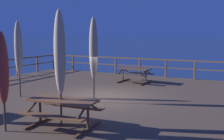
{
  "coord_description": "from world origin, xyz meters",
  "views": [
    {
      "loc": [
        5.48,
        -9.61,
        3.31
      ],
      "look_at": [
        0.0,
        0.97,
        1.77
      ],
      "focal_mm": 44.06,
      "sensor_mm": 36.0,
      "label": 1
    }
  ],
  "objects_px": {
    "picnic_table_front_left": "(134,72)",
    "patio_umbrella_short_front": "(60,53)",
    "patio_umbrella_tall_mid_left": "(18,49)",
    "patio_umbrella_short_back": "(94,49)",
    "patio_umbrella_tall_back_right": "(2,69)",
    "picnic_table_back_left": "(63,107)"
  },
  "relations": [
    {
      "from": "picnic_table_front_left",
      "to": "patio_umbrella_short_front",
      "type": "bearing_deg",
      "value": -82.74
    },
    {
      "from": "patio_umbrella_tall_mid_left",
      "to": "patio_umbrella_short_front",
      "type": "bearing_deg",
      "value": -29.94
    },
    {
      "from": "picnic_table_front_left",
      "to": "patio_umbrella_tall_mid_left",
      "type": "xyz_separation_m",
      "value": [
        -2.85,
        -5.3,
        1.42
      ]
    },
    {
      "from": "patio_umbrella_short_front",
      "to": "patio_umbrella_short_back",
      "type": "relative_size",
      "value": 1.01
    },
    {
      "from": "patio_umbrella_short_front",
      "to": "patio_umbrella_short_back",
      "type": "distance_m",
      "value": 2.81
    },
    {
      "from": "patio_umbrella_short_front",
      "to": "patio_umbrella_tall_back_right",
      "type": "bearing_deg",
      "value": -136.96
    },
    {
      "from": "patio_umbrella_tall_back_right",
      "to": "patio_umbrella_tall_mid_left",
      "type": "bearing_deg",
      "value": 130.55
    },
    {
      "from": "patio_umbrella_short_front",
      "to": "patio_umbrella_tall_back_right",
      "type": "relative_size",
      "value": 1.22
    },
    {
      "from": "patio_umbrella_short_front",
      "to": "patio_umbrella_tall_back_right",
      "type": "xyz_separation_m",
      "value": [
        -1.07,
        -1.0,
        -0.37
      ]
    },
    {
      "from": "patio_umbrella_tall_mid_left",
      "to": "picnic_table_front_left",
      "type": "bearing_deg",
      "value": 61.77
    },
    {
      "from": "picnic_table_front_left",
      "to": "patio_umbrella_tall_back_right",
      "type": "bearing_deg",
      "value": -90.79
    },
    {
      "from": "patio_umbrella_short_front",
      "to": "picnic_table_back_left",
      "type": "bearing_deg",
      "value": 26.54
    },
    {
      "from": "patio_umbrella_tall_mid_left",
      "to": "picnic_table_back_left",
      "type": "bearing_deg",
      "value": -29.36
    },
    {
      "from": "patio_umbrella_tall_mid_left",
      "to": "patio_umbrella_tall_back_right",
      "type": "xyz_separation_m",
      "value": [
        2.73,
        -3.19,
        -0.3
      ]
    },
    {
      "from": "picnic_table_back_left",
      "to": "patio_umbrella_short_back",
      "type": "xyz_separation_m",
      "value": [
        -0.65,
        2.72,
        1.46
      ]
    },
    {
      "from": "picnic_table_back_left",
      "to": "patio_umbrella_tall_back_right",
      "type": "distance_m",
      "value": 1.88
    },
    {
      "from": "picnic_table_front_left",
      "to": "patio_umbrella_tall_mid_left",
      "type": "bearing_deg",
      "value": -118.23
    },
    {
      "from": "picnic_table_back_left",
      "to": "patio_umbrella_short_back",
      "type": "bearing_deg",
      "value": 103.37
    },
    {
      "from": "picnic_table_back_left",
      "to": "patio_umbrella_short_back",
      "type": "height_order",
      "value": "patio_umbrella_short_back"
    },
    {
      "from": "patio_umbrella_tall_back_right",
      "to": "patio_umbrella_short_front",
      "type": "bearing_deg",
      "value": 43.04
    },
    {
      "from": "patio_umbrella_short_back",
      "to": "patio_umbrella_tall_back_right",
      "type": "bearing_deg",
      "value": -97.19
    },
    {
      "from": "picnic_table_front_left",
      "to": "patio_umbrella_tall_mid_left",
      "type": "distance_m",
      "value": 6.18
    }
  ]
}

